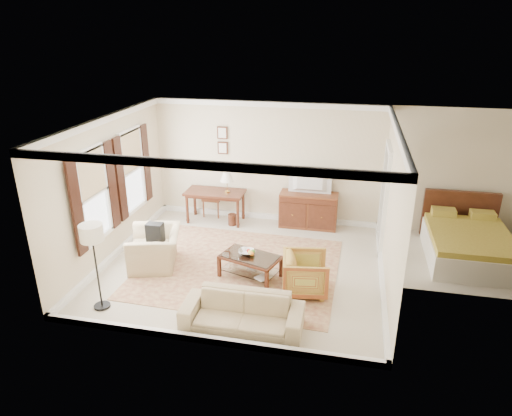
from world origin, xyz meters
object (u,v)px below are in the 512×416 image
at_px(sofa, 242,308).
at_px(coffee_table, 250,260).
at_px(striped_armchair, 305,272).
at_px(tv, 310,174).
at_px(sideboard, 308,210).
at_px(writing_desk, 215,196).
at_px(club_armchair, 155,243).

bearing_deg(sofa, coffee_table, 97.68).
height_order(coffee_table, striped_armchair, striped_armchair).
distance_m(tv, striped_armchair, 3.05).
relative_size(sideboard, tv, 1.43).
distance_m(writing_desk, sideboard, 2.28).
relative_size(sideboard, coffee_table, 1.10).
xyz_separation_m(sideboard, tv, (0.00, -0.02, 0.89)).
bearing_deg(striped_armchair, sofa, 137.16).
xyz_separation_m(tv, sofa, (-0.60, -4.17, -0.93)).
xyz_separation_m(sideboard, sofa, (-0.60, -4.19, -0.04)).
relative_size(writing_desk, coffee_table, 1.15).
bearing_deg(sideboard, sofa, -98.17).
relative_size(sideboard, sofa, 0.70).
bearing_deg(sofa, club_armchair, 142.61).
relative_size(sideboard, striped_armchair, 1.68).
height_order(striped_armchair, club_armchair, club_armchair).
xyz_separation_m(coffee_table, club_armchair, (-1.97, 0.07, 0.14)).
bearing_deg(tv, striped_armchair, 95.03).
bearing_deg(coffee_table, striped_armchair, -15.67).
height_order(writing_desk, striped_armchair, striped_armchair).
xyz_separation_m(writing_desk, sideboard, (2.26, 0.16, -0.25)).
height_order(sideboard, sofa, sideboard).
height_order(striped_armchair, sofa, striped_armchair).
xyz_separation_m(tv, striped_armchair, (0.26, -2.90, -0.91)).
bearing_deg(writing_desk, tv, 3.66).
height_order(tv, sofa, tv).
height_order(sideboard, club_armchair, club_armchair).
bearing_deg(coffee_table, tv, 72.30).
distance_m(writing_desk, tv, 2.35).
relative_size(coffee_table, club_armchair, 1.10).
bearing_deg(striped_armchair, coffee_table, 65.58).
bearing_deg(sideboard, club_armchair, -137.72).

